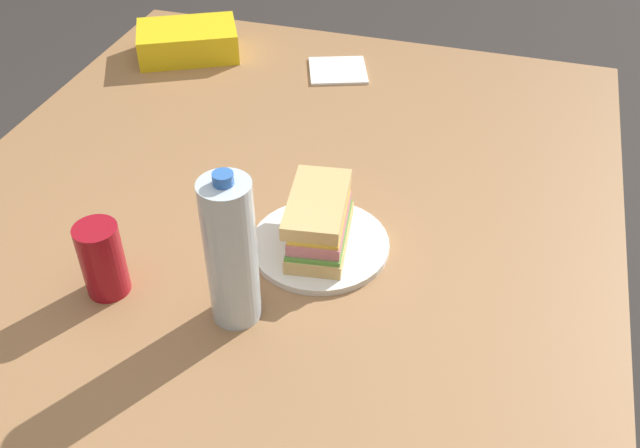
# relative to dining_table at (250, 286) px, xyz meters

# --- Properties ---
(dining_table) EXTENTS (1.69, 1.19, 0.76)m
(dining_table) POSITION_rel_dining_table_xyz_m (0.00, 0.00, 0.00)
(dining_table) COLOR #9E7047
(dining_table) RESTS_ON ground_plane
(paper_plate) EXTENTS (0.23, 0.23, 0.01)m
(paper_plate) POSITION_rel_dining_table_xyz_m (0.05, -0.11, 0.08)
(paper_plate) COLOR white
(paper_plate) RESTS_ON dining_table
(sandwich) EXTENTS (0.19, 0.12, 0.08)m
(sandwich) POSITION_rel_dining_table_xyz_m (0.05, -0.11, 0.13)
(sandwich) COLOR #DBB26B
(sandwich) RESTS_ON paper_plate
(soda_can_red) EXTENTS (0.07, 0.07, 0.12)m
(soda_can_red) POSITION_rel_dining_table_xyz_m (-0.14, 0.17, 0.14)
(soda_can_red) COLOR maroon
(soda_can_red) RESTS_ON dining_table
(chip_bag) EXTENTS (0.24, 0.27, 0.07)m
(chip_bag) POSITION_rel_dining_table_xyz_m (0.63, 0.39, 0.11)
(chip_bag) COLOR yellow
(chip_bag) RESTS_ON dining_table
(water_bottle_tall) EXTENTS (0.07, 0.07, 0.25)m
(water_bottle_tall) POSITION_rel_dining_table_xyz_m (-0.13, -0.04, 0.20)
(water_bottle_tall) COLOR silver
(water_bottle_tall) RESTS_ON dining_table
(paper_napkin) EXTENTS (0.17, 0.17, 0.01)m
(paper_napkin) POSITION_rel_dining_table_xyz_m (0.65, 0.03, 0.08)
(paper_napkin) COLOR white
(paper_napkin) RESTS_ON dining_table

